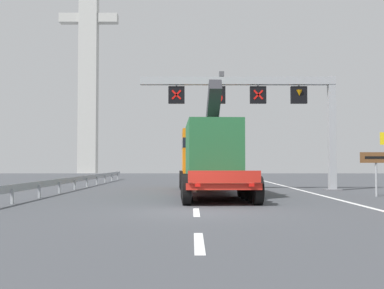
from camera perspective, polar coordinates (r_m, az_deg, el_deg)
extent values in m
plane|color=#424449|center=(15.69, 0.60, -8.07)|extent=(112.00, 112.00, 0.00)
cube|color=silver|center=(9.74, 0.94, -11.66)|extent=(0.20, 2.60, 0.01)
cube|color=silver|center=(15.53, 0.61, -8.11)|extent=(0.20, 2.60, 0.01)
cube|color=silver|center=(21.36, 0.46, -6.49)|extent=(0.20, 2.60, 0.01)
cube|color=silver|center=(27.19, 0.38, -5.56)|extent=(0.20, 2.60, 0.01)
cube|color=silver|center=(33.02, 0.32, -4.97)|extent=(0.20, 2.60, 0.01)
cube|color=silver|center=(38.86, 0.29, -4.55)|extent=(0.20, 2.60, 0.01)
cube|color=silver|center=(44.70, 0.26, -4.24)|extent=(0.20, 2.60, 0.01)
cube|color=silver|center=(50.54, 0.24, -4.00)|extent=(0.20, 2.60, 0.01)
cube|color=silver|center=(56.39, 0.22, -3.81)|extent=(0.20, 2.60, 0.01)
cube|color=silver|center=(62.23, 0.21, -3.66)|extent=(0.20, 2.60, 0.01)
cube|color=silver|center=(68.07, 0.19, -3.53)|extent=(0.20, 2.60, 0.01)
cube|color=silver|center=(73.92, 0.18, -3.43)|extent=(0.20, 2.60, 0.01)
cube|color=silver|center=(28.37, 13.05, -5.37)|extent=(0.20, 63.00, 0.01)
cube|color=#9EA0A5|center=(28.81, 16.46, 1.28)|extent=(0.40, 0.40, 6.61)
cube|color=slate|center=(28.80, 16.53, -5.22)|extent=(0.90, 0.90, 0.08)
cube|color=#9EA0A5|center=(28.12, 5.54, 7.56)|extent=(11.33, 0.44, 0.44)
cube|color=#4C4C51|center=(28.12, 3.62, 8.39)|extent=(0.28, 0.40, 0.28)
cube|color=black|center=(28.55, 12.72, 5.79)|extent=(0.94, 0.24, 1.00)
cube|color=#9EA0A5|center=(28.64, 12.71, 6.88)|extent=(0.08, 0.08, 0.16)
cone|color=orange|center=(28.44, 12.77, 6.03)|extent=(0.34, 0.34, 0.35)
cube|color=black|center=(28.13, 7.97, 5.88)|extent=(0.94, 0.24, 1.00)
cube|color=#9EA0A5|center=(28.22, 7.96, 6.99)|extent=(0.08, 0.08, 0.16)
cube|color=red|center=(28.01, 8.01, 5.92)|extent=(0.57, 0.02, 0.57)
cube|color=red|center=(28.01, 8.01, 5.92)|extent=(0.57, 0.02, 0.57)
cube|color=black|center=(27.91, 3.11, 5.93)|extent=(0.94, 0.24, 1.00)
cube|color=#9EA0A5|center=(27.99, 3.11, 7.04)|extent=(0.08, 0.08, 0.16)
cone|color=red|center=(27.75, 3.13, 5.60)|extent=(0.60, 0.02, 0.60)
cube|color=black|center=(27.88, -1.79, 5.93)|extent=(0.94, 0.24, 1.00)
cube|color=#9EA0A5|center=(27.97, -1.79, 7.05)|extent=(0.08, 0.08, 0.16)
cube|color=red|center=(27.75, -1.80, 5.97)|extent=(0.57, 0.02, 0.57)
cube|color=red|center=(27.75, -1.80, 5.97)|extent=(0.57, 0.02, 0.57)
cube|color=red|center=(22.64, 2.54, -4.41)|extent=(3.21, 10.50, 0.24)
cube|color=red|center=(17.38, 3.98, -3.86)|extent=(2.66, 0.19, 0.44)
cylinder|color=black|center=(18.09, -0.56, -5.54)|extent=(0.36, 1.11, 1.10)
cylinder|color=black|center=(18.37, 7.93, -5.47)|extent=(0.36, 1.11, 1.10)
cylinder|color=black|center=(19.14, -0.65, -5.36)|extent=(0.36, 1.11, 1.10)
cylinder|color=black|center=(19.40, 7.38, -5.30)|extent=(0.36, 1.11, 1.10)
cylinder|color=black|center=(20.18, -0.73, -5.19)|extent=(0.36, 1.11, 1.10)
cylinder|color=black|center=(20.43, 6.89, -5.14)|extent=(0.36, 1.11, 1.10)
cylinder|color=black|center=(21.23, -0.80, -5.04)|extent=(0.36, 1.11, 1.10)
cylinder|color=black|center=(21.47, 6.45, -5.00)|extent=(0.36, 1.11, 1.10)
cylinder|color=black|center=(22.28, -0.87, -4.91)|extent=(0.36, 1.11, 1.10)
cylinder|color=black|center=(22.51, 6.04, -4.87)|extent=(0.36, 1.11, 1.10)
cube|color=orange|center=(29.71, 1.40, -1.24)|extent=(2.70, 3.30, 3.10)
cube|color=black|center=(29.73, 1.40, 0.11)|extent=(2.73, 3.32, 0.60)
cylinder|color=black|center=(30.55, -1.12, -4.17)|extent=(0.38, 1.11, 1.10)
cylinder|color=black|center=(30.71, 3.70, -4.16)|extent=(0.38, 1.11, 1.10)
cylinder|color=black|center=(28.56, -1.04, -4.31)|extent=(0.38, 1.11, 1.10)
cylinder|color=black|center=(28.72, 4.12, -4.29)|extent=(0.38, 1.11, 1.10)
cube|color=#236638|center=(23.03, 2.45, -0.71)|extent=(2.61, 5.81, 2.70)
cube|color=#2D2D33|center=(22.32, 2.62, 4.36)|extent=(0.68, 2.96, 2.29)
cube|color=red|center=(17.27, 0.75, -4.87)|extent=(0.20, 0.07, 0.12)
cube|color=red|center=(17.48, 7.21, -4.82)|extent=(0.20, 0.07, 0.12)
cylinder|color=#9EA0A5|center=(24.33, 21.22, -3.35)|extent=(0.10, 0.10, 2.11)
cube|color=brown|center=(24.26, 21.25, -1.46)|extent=(1.55, 0.06, 0.51)
cube|color=black|center=(24.23, 21.28, -1.46)|extent=(1.12, 0.01, 0.12)
cube|color=#999EA3|center=(30.87, -13.15, -4.00)|extent=(0.04, 32.87, 0.32)
cube|color=#999EA3|center=(19.85, -20.64, -5.83)|extent=(0.10, 0.10, 0.60)
cube|color=#999EA3|center=(22.95, -17.72, -5.35)|extent=(0.10, 0.10, 0.60)
cube|color=#999EA3|center=(26.10, -15.51, -4.98)|extent=(0.10, 0.10, 0.60)
cube|color=#999EA3|center=(29.27, -13.78, -4.68)|extent=(0.10, 0.10, 0.60)
cube|color=#999EA3|center=(32.47, -12.39, -4.44)|extent=(0.10, 0.10, 0.60)
cube|color=#999EA3|center=(35.69, -11.25, -4.24)|extent=(0.10, 0.10, 0.60)
cube|color=#999EA3|center=(38.92, -10.29, -4.08)|extent=(0.10, 0.10, 0.60)
cube|color=#999EA3|center=(42.15, -9.49, -3.93)|extent=(0.10, 0.10, 0.60)
cube|color=#999EA3|center=(45.40, -8.80, -3.81)|extent=(0.10, 0.10, 0.60)
cube|color=#B7B7B2|center=(77.14, -12.18, 11.17)|extent=(2.80, 2.00, 38.72)
cube|color=#B7B7B2|center=(78.34, -12.15, 14.48)|extent=(9.00, 1.60, 1.40)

